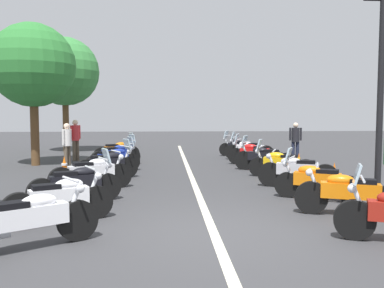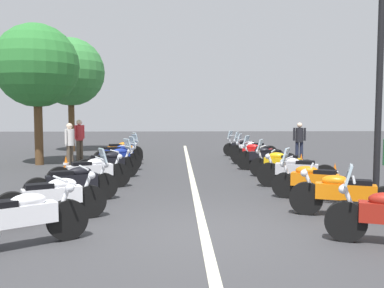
{
  "view_description": "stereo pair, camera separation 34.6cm",
  "coord_description": "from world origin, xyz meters",
  "px_view_note": "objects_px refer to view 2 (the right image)",
  "views": [
    {
      "loc": [
        -6.66,
        0.78,
        1.99
      ],
      "look_at": [
        5.79,
        0.0,
        1.07
      ],
      "focal_mm": 38.08,
      "sensor_mm": 36.0,
      "label": 1
    },
    {
      "loc": [
        -6.66,
        0.44,
        1.99
      ],
      "look_at": [
        5.79,
        0.0,
        1.07
      ],
      "focal_mm": 38.08,
      "sensor_mm": 36.0,
      "label": 2
    }
  ],
  "objects_px": {
    "motorcycle_right_row_3": "(296,171)",
    "motorcycle_left_row_6": "(119,154)",
    "bystander_4": "(79,136)",
    "roadside_tree_1": "(37,66)",
    "traffic_cone_2": "(301,162)",
    "motorcycle_right_row_1": "(344,194)",
    "motorcycle_left_row_3": "(91,172)",
    "roadside_tree_0": "(70,72)",
    "motorcycle_right_row_4": "(281,163)",
    "street_lamp_twin_globe": "(380,53)",
    "motorcycle_left_row_1": "(53,198)",
    "traffic_cone_0": "(66,165)",
    "motorcycle_right_row_8": "(242,147)",
    "motorcycle_right_row_6": "(257,153)",
    "motorcycle_left_row_5": "(116,158)",
    "bystander_1": "(299,139)",
    "motorcycle_left_row_2": "(73,182)",
    "traffic_cone_1": "(335,174)",
    "bystander_2": "(70,142)",
    "motorcycle_left_row_0": "(17,218)",
    "motorcycle_right_row_5": "(266,158)",
    "motorcycle_left_row_7": "(121,150)",
    "motorcycle_right_row_7": "(252,149)",
    "motorcycle_right_row_2": "(313,181)"
  },
  "relations": [
    {
      "from": "motorcycle_left_row_5",
      "to": "roadside_tree_0",
      "type": "bearing_deg",
      "value": 85.05
    },
    {
      "from": "traffic_cone_0",
      "to": "bystander_1",
      "type": "height_order",
      "value": "bystander_1"
    },
    {
      "from": "motorcycle_left_row_0",
      "to": "traffic_cone_0",
      "type": "height_order",
      "value": "motorcycle_left_row_0"
    },
    {
      "from": "motorcycle_left_row_7",
      "to": "motorcycle_right_row_3",
      "type": "xyz_separation_m",
      "value": [
        -6.56,
        -5.56,
        0.01
      ]
    },
    {
      "from": "traffic_cone_2",
      "to": "motorcycle_right_row_1",
      "type": "bearing_deg",
      "value": 169.97
    },
    {
      "from": "motorcycle_left_row_3",
      "to": "traffic_cone_2",
      "type": "relative_size",
      "value": 3.29
    },
    {
      "from": "motorcycle_right_row_3",
      "to": "traffic_cone_0",
      "type": "bearing_deg",
      "value": -1.91
    },
    {
      "from": "motorcycle_left_row_0",
      "to": "motorcycle_left_row_3",
      "type": "relative_size",
      "value": 0.93
    },
    {
      "from": "motorcycle_right_row_4",
      "to": "street_lamp_twin_globe",
      "type": "height_order",
      "value": "street_lamp_twin_globe"
    },
    {
      "from": "motorcycle_right_row_5",
      "to": "street_lamp_twin_globe",
      "type": "bearing_deg",
      "value": 135.67
    },
    {
      "from": "bystander_2",
      "to": "traffic_cone_0",
      "type": "bearing_deg",
      "value": -58.56
    },
    {
      "from": "motorcycle_right_row_3",
      "to": "traffic_cone_0",
      "type": "relative_size",
      "value": 3.3
    },
    {
      "from": "motorcycle_left_row_1",
      "to": "bystander_4",
      "type": "xyz_separation_m",
      "value": [
        10.08,
        1.92,
        0.57
      ]
    },
    {
      "from": "roadside_tree_0",
      "to": "bystander_4",
      "type": "bearing_deg",
      "value": -161.61
    },
    {
      "from": "motorcycle_left_row_1",
      "to": "motorcycle_left_row_3",
      "type": "distance_m",
      "value": 3.22
    },
    {
      "from": "motorcycle_right_row_6",
      "to": "traffic_cone_1",
      "type": "xyz_separation_m",
      "value": [
        -4.37,
        -1.38,
        -0.18
      ]
    },
    {
      "from": "motorcycle_left_row_2",
      "to": "bystander_1",
      "type": "distance_m",
      "value": 10.84
    },
    {
      "from": "motorcycle_left_row_0",
      "to": "motorcycle_right_row_6",
      "type": "height_order",
      "value": "motorcycle_right_row_6"
    },
    {
      "from": "motorcycle_left_row_1",
      "to": "street_lamp_twin_globe",
      "type": "distance_m",
      "value": 7.45
    },
    {
      "from": "traffic_cone_0",
      "to": "motorcycle_left_row_2",
      "type": "bearing_deg",
      "value": -162.82
    },
    {
      "from": "traffic_cone_1",
      "to": "bystander_2",
      "type": "height_order",
      "value": "bystander_2"
    },
    {
      "from": "motorcycle_right_row_5",
      "to": "bystander_2",
      "type": "xyz_separation_m",
      "value": [
        1.22,
        7.06,
        0.49
      ]
    },
    {
      "from": "motorcycle_left_row_6",
      "to": "traffic_cone_0",
      "type": "height_order",
      "value": "motorcycle_left_row_6"
    },
    {
      "from": "motorcycle_right_row_5",
      "to": "bystander_4",
      "type": "xyz_separation_m",
      "value": [
        3.56,
        7.26,
        0.55
      ]
    },
    {
      "from": "bystander_4",
      "to": "roadside_tree_1",
      "type": "distance_m",
      "value": 3.39
    },
    {
      "from": "motorcycle_left_row_5",
      "to": "motorcycle_right_row_2",
      "type": "bearing_deg",
      "value": -71.95
    },
    {
      "from": "motorcycle_left_row_3",
      "to": "roadside_tree_0",
      "type": "height_order",
      "value": "roadside_tree_0"
    },
    {
      "from": "motorcycle_left_row_3",
      "to": "roadside_tree_1",
      "type": "height_order",
      "value": "roadside_tree_1"
    },
    {
      "from": "motorcycle_right_row_5",
      "to": "bystander_2",
      "type": "height_order",
      "value": "bystander_2"
    },
    {
      "from": "motorcycle_right_row_4",
      "to": "motorcycle_right_row_8",
      "type": "distance_m",
      "value": 6.33
    },
    {
      "from": "bystander_1",
      "to": "street_lamp_twin_globe",
      "type": "bearing_deg",
      "value": 5.11
    },
    {
      "from": "motorcycle_right_row_3",
      "to": "motorcycle_left_row_6",
      "type": "bearing_deg",
      "value": -22.36
    },
    {
      "from": "motorcycle_left_row_1",
      "to": "roadside_tree_1",
      "type": "bearing_deg",
      "value": 83.27
    },
    {
      "from": "motorcycle_right_row_6",
      "to": "motorcycle_left_row_5",
      "type": "bearing_deg",
      "value": 41.64
    },
    {
      "from": "motorcycle_left_row_1",
      "to": "roadside_tree_1",
      "type": "relative_size",
      "value": 0.34
    },
    {
      "from": "motorcycle_right_row_7",
      "to": "motorcycle_right_row_5",
      "type": "bearing_deg",
      "value": 109.1
    },
    {
      "from": "motorcycle_right_row_8",
      "to": "street_lamp_twin_globe",
      "type": "xyz_separation_m",
      "value": [
        -9.9,
        -1.43,
        2.85
      ]
    },
    {
      "from": "motorcycle_left_row_1",
      "to": "traffic_cone_2",
      "type": "bearing_deg",
      "value": 18.15
    },
    {
      "from": "motorcycle_right_row_6",
      "to": "bystander_1",
      "type": "relative_size",
      "value": 1.22
    },
    {
      "from": "motorcycle_left_row_1",
      "to": "traffic_cone_1",
      "type": "xyz_separation_m",
      "value": [
        3.81,
        -6.72,
        -0.16
      ]
    },
    {
      "from": "motorcycle_left_row_0",
      "to": "motorcycle_right_row_4",
      "type": "height_order",
      "value": "motorcycle_right_row_4"
    },
    {
      "from": "motorcycle_left_row_5",
      "to": "motorcycle_right_row_4",
      "type": "xyz_separation_m",
      "value": [
        -1.58,
        -5.37,
        -0.0
      ]
    },
    {
      "from": "motorcycle_left_row_7",
      "to": "roadside_tree_1",
      "type": "xyz_separation_m",
      "value": [
        -1.2,
        3.02,
        3.37
      ]
    },
    {
      "from": "motorcycle_left_row_1",
      "to": "roadside_tree_0",
      "type": "distance_m",
      "value": 15.24
    },
    {
      "from": "traffic_cone_0",
      "to": "motorcycle_left_row_1",
      "type": "bearing_deg",
      "value": -166.83
    },
    {
      "from": "motorcycle_left_row_0",
      "to": "roadside_tree_1",
      "type": "xyz_separation_m",
      "value": [
        10.08,
        3.06,
        3.37
      ]
    },
    {
      "from": "motorcycle_left_row_0",
      "to": "motorcycle_right_row_3",
      "type": "xyz_separation_m",
      "value": [
        4.72,
        -5.52,
        0.01
      ]
    },
    {
      "from": "motorcycle_left_row_0",
      "to": "traffic_cone_2",
      "type": "xyz_separation_m",
      "value": [
        8.07,
        -6.69,
        -0.17
      ]
    },
    {
      "from": "motorcycle_right_row_3",
      "to": "motorcycle_right_row_8",
      "type": "xyz_separation_m",
      "value": [
        8.1,
        0.14,
        -0.01
      ]
    },
    {
      "from": "motorcycle_right_row_3",
      "to": "motorcycle_left_row_0",
      "type": "bearing_deg",
      "value": 61.1
    }
  ]
}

